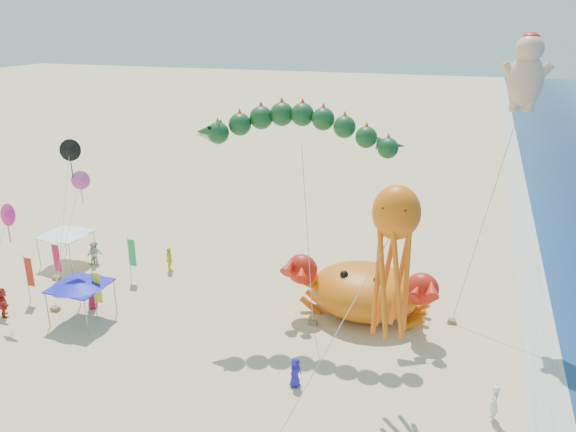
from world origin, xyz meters
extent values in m
plane|color=#D1B784|center=(0.00, 0.00, 0.00)|extent=(320.00, 320.00, 0.00)
plane|color=silver|center=(12.00, 0.00, 0.01)|extent=(320.00, 320.00, 0.00)
ellipsoid|color=#D65D0B|center=(2.12, 4.02, 1.56)|extent=(6.75, 5.67, 3.12)
sphere|color=#B91A0B|center=(-1.37, 2.71, 2.95)|extent=(1.85, 1.85, 1.85)
sphere|color=black|center=(1.14, 2.93, 2.95)|extent=(0.48, 0.48, 0.48)
sphere|color=#B91A0B|center=(5.61, 2.71, 2.95)|extent=(1.85, 1.85, 1.85)
sphere|color=black|center=(3.10, 2.93, 2.95)|extent=(0.48, 0.48, 0.48)
cone|color=#103E1A|center=(-6.48, 2.56, 11.13)|extent=(1.51, 1.11, 1.23)
cylinder|color=#B2B2B2|center=(-0.91, 2.21, 5.34)|extent=(1.07, 0.76, 10.38)
cube|color=olive|center=(-0.41, 1.85, 0.12)|extent=(0.50, 0.35, 0.25)
ellipsoid|color=#E6B18C|center=(9.63, 7.52, 13.77)|extent=(1.90, 1.56, 2.79)
sphere|color=#E6B18C|center=(9.63, 7.35, 15.40)|extent=(1.46, 1.46, 1.46)
ellipsoid|color=red|center=(9.63, 7.43, 15.91)|extent=(0.94, 0.94, 0.66)
cylinder|color=#B2B2B2|center=(8.45, 6.09, 6.40)|extent=(2.41, 2.92, 12.51)
cube|color=olive|center=(7.27, 4.65, 0.12)|extent=(0.50, 0.35, 0.25)
ellipsoid|color=orange|center=(4.71, -3.73, 9.34)|extent=(2.03, 1.82, 2.33)
cylinder|color=#B2B2B2|center=(2.80, -5.99, 4.41)|extent=(3.86, 4.58, 8.54)
cylinder|color=gray|center=(-14.75, -3.39, 1.10)|extent=(0.06, 0.06, 2.20)
cylinder|color=gray|center=(-12.07, -3.39, 1.10)|extent=(0.06, 0.06, 2.20)
cylinder|color=gray|center=(-14.75, -0.71, 1.10)|extent=(0.06, 0.06, 2.20)
cylinder|color=gray|center=(-12.07, -0.71, 1.10)|extent=(0.06, 0.06, 2.20)
cube|color=#1715BB|center=(-13.41, -2.05, 2.24)|extent=(2.92, 2.92, 0.08)
cone|color=#1715BB|center=(-13.41, -2.05, 2.48)|extent=(3.21, 3.21, 0.45)
cylinder|color=gray|center=(-21.13, 3.07, 1.10)|extent=(0.06, 0.06, 2.20)
cylinder|color=gray|center=(-18.42, 3.07, 1.10)|extent=(0.06, 0.06, 2.20)
cylinder|color=gray|center=(-21.13, 5.78, 1.10)|extent=(0.06, 0.06, 2.20)
cylinder|color=gray|center=(-18.42, 5.78, 1.10)|extent=(0.06, 0.06, 2.20)
cube|color=white|center=(-19.78, 4.43, 2.24)|extent=(2.95, 2.95, 0.08)
cone|color=white|center=(-19.78, 4.43, 2.48)|extent=(3.25, 3.25, 0.45)
cylinder|color=gray|center=(-12.74, -1.72, 1.60)|extent=(0.05, 0.05, 3.20)
cube|color=#D5F11C|center=(-12.46, -1.72, 2.10)|extent=(0.50, 0.04, 1.90)
cylinder|color=gray|center=(-18.07, -1.28, 1.60)|extent=(0.05, 0.05, 3.20)
cube|color=red|center=(-17.79, -1.28, 2.10)|extent=(0.50, 0.04, 1.90)
cylinder|color=gray|center=(-17.95, 1.01, 1.60)|extent=(0.05, 0.05, 3.20)
cube|color=#D01744|center=(-17.67, 1.01, 2.10)|extent=(0.50, 0.04, 1.90)
cylinder|color=gray|center=(-13.79, 3.39, 1.60)|extent=(0.05, 0.05, 3.20)
cube|color=green|center=(-13.51, 3.39, 2.10)|extent=(0.50, 0.04, 1.90)
imported|color=#A8231B|center=(-18.22, -3.22, 0.93)|extent=(1.67, 1.52, 1.85)
imported|color=yellow|center=(-12.03, 5.55, 0.90)|extent=(1.06, 1.05, 1.80)
imported|color=silver|center=(9.49, -3.46, 0.87)|extent=(0.44, 0.65, 1.75)
imported|color=#AB1B33|center=(-13.87, -0.62, 0.91)|extent=(1.06, 1.02, 1.83)
imported|color=beige|center=(-17.69, 4.70, 0.89)|extent=(1.08, 1.00, 1.77)
imported|color=#2C6D24|center=(-17.95, 5.09, 0.83)|extent=(1.24, 1.09, 1.67)
imported|color=#221CA7|center=(0.43, -3.99, 0.78)|extent=(0.70, 0.87, 1.56)
cone|color=#E41991|center=(-17.48, -2.57, 6.30)|extent=(1.30, 0.51, 1.32)
cone|color=black|center=(-15.16, 0.60, 9.58)|extent=(1.30, 0.51, 1.32)
cylinder|color=#B2B2B2|center=(-14.91, -0.90, 4.81)|extent=(0.55, 3.04, 9.34)
cube|color=olive|center=(-14.66, -2.40, 0.12)|extent=(0.50, 0.35, 0.25)
cone|color=#CF45A1|center=(-18.06, 4.64, 6.38)|extent=(1.30, 0.51, 1.32)
cylinder|color=#B2B2B2|center=(-17.81, 3.14, 3.21)|extent=(0.55, 3.04, 6.15)
cube|color=olive|center=(-17.56, 1.64, 0.12)|extent=(0.50, 0.35, 0.25)
camera|label=1|loc=(7.59, -25.88, 16.91)|focal=35.00mm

